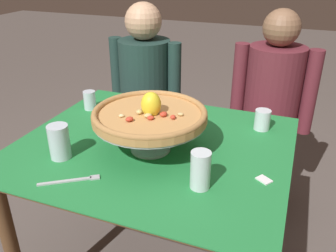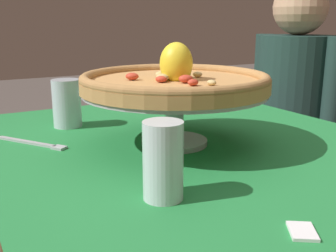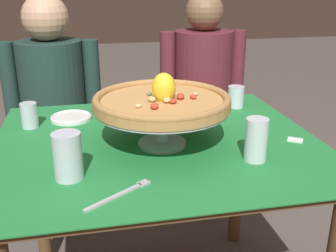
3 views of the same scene
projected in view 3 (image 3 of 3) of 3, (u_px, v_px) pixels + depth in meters
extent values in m
cylinder|color=brown|center=(39.00, 196.00, 1.79)|extent=(0.06, 0.06, 0.72)
cylinder|color=brown|center=(237.00, 176.00, 1.96)|extent=(0.06, 0.06, 0.72)
cube|color=brown|center=(157.00, 145.00, 1.38)|extent=(1.05, 0.91, 0.02)
cube|color=#237F3D|center=(157.00, 141.00, 1.38)|extent=(1.09, 0.95, 0.00)
cylinder|color=#B7B7C1|center=(162.00, 143.00, 1.34)|extent=(0.16, 0.16, 0.01)
cylinder|color=#B7B7C1|center=(162.00, 126.00, 1.32)|extent=(0.04, 0.04, 0.11)
cylinder|color=#B7B7C1|center=(162.00, 109.00, 1.30)|extent=(0.43, 0.43, 0.01)
cylinder|color=tan|center=(162.00, 103.00, 1.29)|extent=(0.44, 0.44, 0.03)
torus|color=#AF7D47|center=(162.00, 98.00, 1.28)|extent=(0.44, 0.44, 0.02)
ellipsoid|color=#C63D28|center=(193.00, 97.00, 1.29)|extent=(0.03, 0.03, 0.01)
ellipsoid|color=#C63D28|center=(154.00, 106.00, 1.19)|extent=(0.04, 0.04, 0.02)
ellipsoid|color=#C63D28|center=(173.00, 101.00, 1.24)|extent=(0.03, 0.03, 0.01)
ellipsoid|color=#4C7533|center=(149.00, 94.00, 1.33)|extent=(0.02, 0.02, 0.01)
ellipsoid|color=beige|center=(139.00, 106.00, 1.20)|extent=(0.02, 0.02, 0.01)
ellipsoid|color=tan|center=(152.00, 99.00, 1.26)|extent=(0.04, 0.04, 0.02)
ellipsoid|color=#C63D28|center=(180.00, 96.00, 1.29)|extent=(0.03, 0.04, 0.02)
ellipsoid|color=tan|center=(195.00, 94.00, 1.32)|extent=(0.02, 0.02, 0.01)
ellipsoid|color=tan|center=(155.00, 92.00, 1.34)|extent=(0.03, 0.03, 0.01)
ellipsoid|color=tan|center=(167.00, 100.00, 1.25)|extent=(0.04, 0.04, 0.02)
ellipsoid|color=yellow|center=(164.00, 88.00, 1.27)|extent=(0.09, 0.09, 0.10)
cylinder|color=silver|center=(29.00, 115.00, 1.48)|extent=(0.06, 0.06, 0.09)
cylinder|color=silver|center=(30.00, 122.00, 1.49)|extent=(0.05, 0.05, 0.04)
cylinder|color=silver|center=(256.00, 140.00, 1.21)|extent=(0.07, 0.07, 0.13)
cylinder|color=silver|center=(255.00, 152.00, 1.22)|extent=(0.06, 0.06, 0.05)
cylinder|color=silver|center=(236.00, 97.00, 1.71)|extent=(0.07, 0.07, 0.09)
cylinder|color=silver|center=(236.00, 99.00, 1.72)|extent=(0.06, 0.06, 0.07)
cylinder|color=silver|center=(68.00, 156.00, 1.10)|extent=(0.08, 0.08, 0.13)
cylinder|color=silver|center=(69.00, 168.00, 1.11)|extent=(0.07, 0.07, 0.06)
cylinder|color=white|center=(71.00, 118.00, 1.58)|extent=(0.16, 0.16, 0.01)
torus|color=white|center=(71.00, 116.00, 1.57)|extent=(0.16, 0.16, 0.01)
cube|color=#B7B7C1|center=(114.00, 197.00, 1.02)|extent=(0.16, 0.11, 0.01)
cube|color=#B7B7C1|center=(144.00, 183.00, 1.09)|extent=(0.04, 0.04, 0.01)
cube|color=white|center=(295.00, 140.00, 1.37)|extent=(0.06, 0.06, 0.00)
cube|color=#1E3833|center=(62.00, 179.00, 2.20)|extent=(0.28, 0.32, 0.48)
cylinder|color=#1E3833|center=(53.00, 92.00, 2.02)|extent=(0.32, 0.32, 0.51)
sphere|color=tan|center=(45.00, 17.00, 1.90)|extent=(0.22, 0.22, 0.22)
cylinder|color=#1E3833|center=(10.00, 86.00, 1.97)|extent=(0.08, 0.08, 0.43)
cylinder|color=#1E3833|center=(93.00, 82.00, 2.05)|extent=(0.08, 0.08, 0.43)
cube|color=gray|center=(200.00, 167.00, 2.36)|extent=(0.28, 0.32, 0.46)
cylinder|color=maroon|center=(202.00, 83.00, 2.18)|extent=(0.31, 0.31, 0.55)
sphere|color=brown|center=(205.00, 11.00, 2.05)|extent=(0.19, 0.19, 0.19)
cylinder|color=maroon|center=(168.00, 77.00, 2.13)|extent=(0.08, 0.08, 0.47)
cylinder|color=maroon|center=(237.00, 74.00, 2.20)|extent=(0.08, 0.08, 0.47)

